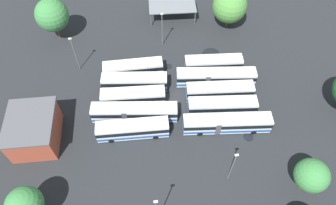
# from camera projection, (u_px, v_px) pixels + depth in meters

# --- Properties ---
(ground_plane) EXTENTS (95.61, 95.61, 0.00)m
(ground_plane) POSITION_uv_depth(u_px,v_px,m) (176.00, 100.00, 59.13)
(ground_plane) COLOR black
(bus_row0_slot0) EXTENTS (12.46, 3.27, 3.44)m
(bus_row0_slot0) POSITION_uv_depth(u_px,v_px,m) (133.00, 129.00, 53.16)
(bus_row0_slot0) COLOR silver
(bus_row0_slot0) RESTS_ON ground_plane
(bus_row0_slot1) EXTENTS (15.43, 4.71, 3.44)m
(bus_row0_slot1) POSITION_uv_depth(u_px,v_px,m) (134.00, 112.00, 55.25)
(bus_row0_slot1) COLOR silver
(bus_row0_slot1) RESTS_ON ground_plane
(bus_row0_slot2) EXTENTS (11.92, 3.47, 3.44)m
(bus_row0_slot2) POSITION_uv_depth(u_px,v_px,m) (133.00, 97.00, 57.27)
(bus_row0_slot2) COLOR silver
(bus_row0_slot2) RESTS_ON ground_plane
(bus_row0_slot3) EXTENTS (12.63, 4.25, 3.44)m
(bus_row0_slot3) POSITION_uv_depth(u_px,v_px,m) (135.00, 82.00, 59.38)
(bus_row0_slot3) COLOR silver
(bus_row0_slot3) RESTS_ON ground_plane
(bus_row0_slot4) EXTENTS (11.74, 2.84, 3.44)m
(bus_row0_slot4) POSITION_uv_depth(u_px,v_px,m) (133.00, 69.00, 61.40)
(bus_row0_slot4) COLOR silver
(bus_row0_slot4) RESTS_ON ground_plane
(bus_row1_slot0) EXTENTS (15.41, 4.34, 3.44)m
(bus_row1_slot0) POSITION_uv_depth(u_px,v_px,m) (227.00, 123.00, 53.86)
(bus_row1_slot0) COLOR silver
(bus_row1_slot0) RESTS_ON ground_plane
(bus_row1_slot1) EXTENTS (12.50, 3.99, 3.44)m
(bus_row1_slot1) POSITION_uv_depth(u_px,v_px,m) (222.00, 106.00, 56.01)
(bus_row1_slot1) COLOR silver
(bus_row1_slot1) RESTS_ON ground_plane
(bus_row1_slot2) EXTENTS (12.66, 3.84, 3.44)m
(bus_row1_slot2) POSITION_uv_depth(u_px,v_px,m) (220.00, 91.00, 58.06)
(bus_row1_slot2) COLOR silver
(bus_row1_slot2) RESTS_ON ground_plane
(bus_row1_slot3) EXTENTS (15.42, 4.59, 3.44)m
(bus_row1_slot3) POSITION_uv_depth(u_px,v_px,m) (216.00, 77.00, 60.11)
(bus_row1_slot3) COLOR silver
(bus_row1_slot3) RESTS_ON ground_plane
(bus_row1_slot4) EXTENTS (11.59, 3.69, 3.44)m
(bus_row1_slot4) POSITION_uv_depth(u_px,v_px,m) (213.00, 64.00, 62.16)
(bus_row1_slot4) COLOR silver
(bus_row1_slot4) RESTS_ON ground_plane
(depot_building) EXTENTS (8.29, 9.79, 5.63)m
(depot_building) POSITION_uv_depth(u_px,v_px,m) (34.00, 130.00, 51.86)
(depot_building) COLOR #99422D
(depot_building) RESTS_ON ground_plane
(maintenance_shelter) EXTENTS (11.08, 6.88, 3.43)m
(maintenance_shelter) POSITION_uv_depth(u_px,v_px,m) (172.00, 5.00, 70.95)
(maintenance_shelter) COLOR slate
(maintenance_shelter) RESTS_ON ground_plane
(lamp_post_mid_lot) EXTENTS (0.56, 0.28, 8.32)m
(lamp_post_mid_lot) POSITION_uv_depth(u_px,v_px,m) (162.00, 28.00, 64.32)
(lamp_post_mid_lot) COLOR slate
(lamp_post_mid_lot) RESTS_ON ground_plane
(lamp_post_far_corner) EXTENTS (0.56, 0.28, 8.31)m
(lamp_post_far_corner) POSITION_uv_depth(u_px,v_px,m) (232.00, 166.00, 46.15)
(lamp_post_far_corner) COLOR slate
(lamp_post_far_corner) RESTS_ON ground_plane
(lamp_post_near_entrance) EXTENTS (0.56, 0.28, 8.30)m
(lamp_post_near_entrance) POSITION_uv_depth(u_px,v_px,m) (75.00, 53.00, 60.11)
(lamp_post_near_entrance) COLOR slate
(lamp_post_near_entrance) RESTS_ON ground_plane
(tree_west_edge) EXTENTS (6.85, 6.85, 9.58)m
(tree_west_edge) POSITION_uv_depth(u_px,v_px,m) (52.00, 15.00, 64.39)
(tree_west_edge) COLOR brown
(tree_west_edge) RESTS_ON ground_plane
(tree_northeast) EXTENTS (7.49, 7.49, 9.35)m
(tree_northeast) POSITION_uv_depth(u_px,v_px,m) (230.00, 6.00, 67.09)
(tree_northeast) COLOR brown
(tree_northeast) RESTS_ON ground_plane
(tree_south_edge) EXTENTS (5.11, 5.11, 7.63)m
(tree_south_edge) POSITION_uv_depth(u_px,v_px,m) (24.00, 205.00, 42.28)
(tree_south_edge) COLOR brown
(tree_south_edge) RESTS_ON ground_plane
(tree_northwest) EXTENTS (5.04, 5.04, 7.52)m
(tree_northwest) POSITION_uv_depth(u_px,v_px,m) (312.00, 175.00, 44.86)
(tree_northwest) COLOR brown
(tree_northwest) RESTS_ON ground_plane
(puddle_near_shelter) EXTENTS (1.77, 1.77, 0.01)m
(puddle_near_shelter) POSITION_uv_depth(u_px,v_px,m) (248.00, 137.00, 54.32)
(puddle_near_shelter) COLOR black
(puddle_near_shelter) RESTS_ON ground_plane
(puddle_between_rows) EXTENTS (1.58, 1.58, 0.01)m
(puddle_between_rows) POSITION_uv_depth(u_px,v_px,m) (168.00, 66.00, 64.21)
(puddle_between_rows) COLOR black
(puddle_between_rows) RESTS_ON ground_plane
(puddle_front_lane) EXTENTS (3.73, 3.73, 0.01)m
(puddle_front_lane) POSITION_uv_depth(u_px,v_px,m) (211.00, 54.00, 66.33)
(puddle_front_lane) COLOR black
(puddle_front_lane) RESTS_ON ground_plane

